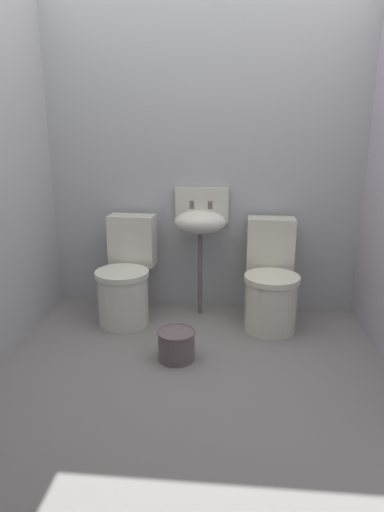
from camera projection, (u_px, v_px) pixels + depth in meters
ground_plane at (187, 392)px, 2.65m from camera, size 2.85×2.90×0.08m
wall_back at (204, 154)px, 3.53m from camera, size 2.85×0.10×2.47m
toilet_left at (126, 280)px, 3.46m from camera, size 0.42×0.61×0.78m
toilet_right at (271, 284)px, 3.36m from camera, size 0.40×0.59×0.78m
sink at (201, 220)px, 3.46m from camera, size 0.42×0.35×0.99m
bucket at (176, 344)px, 2.91m from camera, size 0.25×0.25×0.20m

